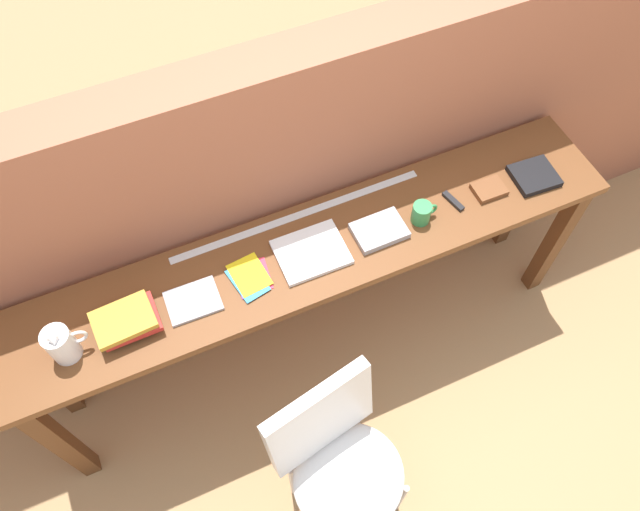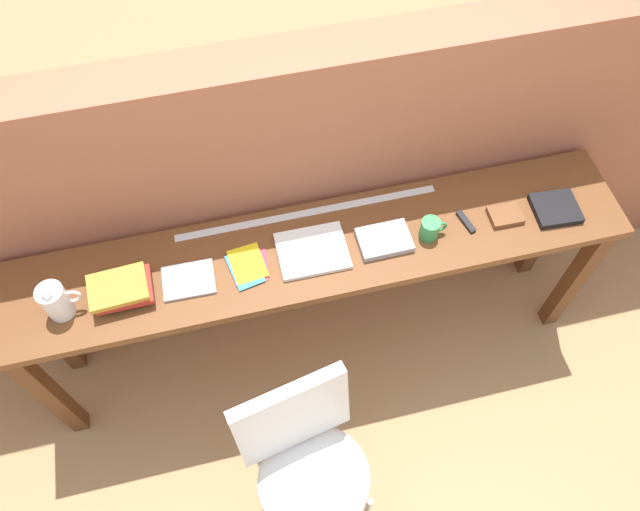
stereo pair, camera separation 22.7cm
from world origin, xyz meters
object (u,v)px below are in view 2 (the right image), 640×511
object	(u,v)px
chair_white_moulded	(306,458)
magazine_cycling	(189,280)
multitool_folded	(466,222)
leather_journal_brown	(505,215)
mug	(430,229)
pamphlet_pile_colourful	(248,266)
book_stack_leftmost	(121,289)
pitcher_white	(56,301)
book_open_centre	(312,251)
book_repair_rightmost	(556,209)

from	to	relation	value
chair_white_moulded	magazine_cycling	distance (m)	0.81
multitool_folded	leather_journal_brown	bearing A→B (deg)	-3.59
magazine_cycling	mug	distance (m)	0.95
pamphlet_pile_colourful	multitool_folded	world-z (taller)	multitool_folded
book_stack_leftmost	magazine_cycling	world-z (taller)	book_stack_leftmost
chair_white_moulded	magazine_cycling	world-z (taller)	magazine_cycling
book_stack_leftmost	mug	world-z (taller)	mug
book_stack_leftmost	pamphlet_pile_colourful	world-z (taller)	book_stack_leftmost
pitcher_white	leather_journal_brown	size ratio (longest dim) A/B	1.41
chair_white_moulded	multitool_folded	distance (m)	1.11
book_stack_leftmost	multitool_folded	xyz separation A→B (m)	(1.36, 0.01, -0.03)
pitcher_white	mug	xyz separation A→B (m)	(1.42, 0.00, -0.03)
book_open_centre	mug	size ratio (longest dim) A/B	2.44
book_repair_rightmost	magazine_cycling	bearing A→B (deg)	-177.04
leather_journal_brown	book_repair_rightmost	distance (m)	0.21
book_stack_leftmost	multitool_folded	distance (m)	1.36
multitool_folded	leather_journal_brown	size ratio (longest dim) A/B	0.85
magazine_cycling	multitool_folded	distance (m)	1.11
magazine_cycling	book_repair_rightmost	xyz separation A→B (m)	(1.49, -0.02, 0.01)
chair_white_moulded	book_repair_rightmost	distance (m)	1.40
mug	multitool_folded	world-z (taller)	mug
magazine_cycling	leather_journal_brown	world-z (taller)	leather_journal_brown
chair_white_moulded	mug	size ratio (longest dim) A/B	8.10
pamphlet_pile_colourful	book_open_centre	bearing A→B (deg)	1.41
pamphlet_pile_colourful	leather_journal_brown	xyz separation A→B (m)	(1.05, -0.01, 0.01)
magazine_cycling	multitool_folded	xyz separation A→B (m)	(1.11, 0.01, 0.00)
pamphlet_pile_colourful	book_repair_rightmost	distance (m)	1.26
book_stack_leftmost	pitcher_white	bearing A→B (deg)	-175.54
chair_white_moulded	book_stack_leftmost	xyz separation A→B (m)	(-0.54, 0.66, 0.39)
pitcher_white	mug	world-z (taller)	pitcher_white
book_stack_leftmost	chair_white_moulded	bearing A→B (deg)	-50.52
magazine_cycling	mug	bearing A→B (deg)	0.76
book_stack_leftmost	magazine_cycling	bearing A→B (deg)	-0.11
book_stack_leftmost	pamphlet_pile_colourful	xyz separation A→B (m)	(0.47, 0.01, -0.03)
pitcher_white	leather_journal_brown	distance (m)	1.74
pamphlet_pile_colourful	multitool_folded	bearing A→B (deg)	-0.13
chair_white_moulded	pitcher_white	distance (m)	1.09
chair_white_moulded	pitcher_white	size ratio (longest dim) A/B	4.85
book_open_centre	mug	distance (m)	0.47
pamphlet_pile_colourful	book_open_centre	xyz separation A→B (m)	(0.26, 0.01, 0.00)
chair_white_moulded	book_open_centre	bearing A→B (deg)	74.72
multitool_folded	book_repair_rightmost	distance (m)	0.37
chair_white_moulded	multitool_folded	xyz separation A→B (m)	(0.81, 0.67, 0.36)
mug	pamphlet_pile_colourful	bearing A→B (deg)	178.14
magazine_cycling	leather_journal_brown	xyz separation A→B (m)	(1.28, -0.00, 0.01)
book_open_centre	multitool_folded	size ratio (longest dim) A/B	2.44
magazine_cycling	mug	size ratio (longest dim) A/B	1.78
pitcher_white	leather_journal_brown	bearing A→B (deg)	0.49
book_open_centre	multitool_folded	xyz separation A→B (m)	(0.63, -0.01, -0.00)
pitcher_white	magazine_cycling	world-z (taller)	pitcher_white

